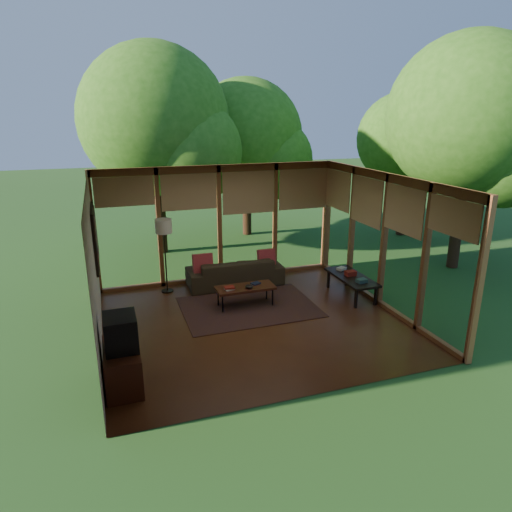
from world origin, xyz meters
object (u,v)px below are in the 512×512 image
object	(u,v)px
floor_lamp	(164,230)
sofa	(235,272)
coffee_table	(245,288)
side_console	(351,278)
television	(121,332)
media_cabinet	(123,367)

from	to	relation	value
floor_lamp	sofa	bearing A→B (deg)	-3.30
sofa	floor_lamp	world-z (taller)	floor_lamp
sofa	coffee_table	distance (m)	1.24
side_console	coffee_table	bearing A→B (deg)	174.59
television	media_cabinet	bearing A→B (deg)	180.00
media_cabinet	television	bearing A→B (deg)	0.00
sofa	side_console	distance (m)	2.63
side_console	media_cabinet	bearing A→B (deg)	-158.37
coffee_table	side_console	world-z (taller)	side_console
television	coffee_table	bearing A→B (deg)	40.45
television	side_console	bearing A→B (deg)	21.71
sofa	media_cabinet	world-z (taller)	sofa
media_cabinet	side_console	world-z (taller)	media_cabinet
sofa	side_console	world-z (taller)	sofa
media_cabinet	coffee_table	bearing A→B (deg)	40.23
media_cabinet	floor_lamp	size ratio (longest dim) A/B	0.61
sofa	floor_lamp	distance (m)	1.89
sofa	floor_lamp	bearing A→B (deg)	-2.34
television	floor_lamp	world-z (taller)	floor_lamp
floor_lamp	television	bearing A→B (deg)	-107.82
coffee_table	television	bearing A→B (deg)	-139.55
television	sofa	bearing A→B (deg)	51.80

